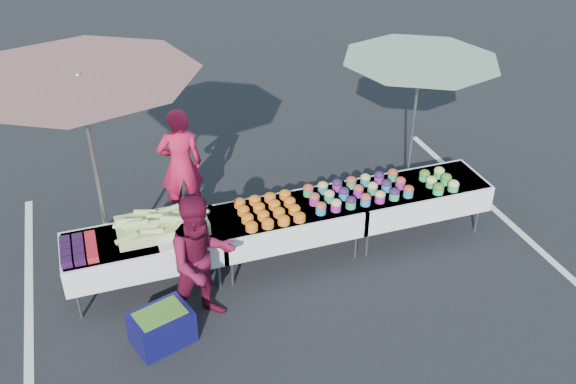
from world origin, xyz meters
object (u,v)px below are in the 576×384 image
object	(u,v)px
table_right	(416,195)
vendor	(181,165)
customer	(202,261)
umbrella_right	(419,72)
table_left	(144,248)
umbrella_left	(81,94)
storage_bin	(162,327)
table_center	(288,220)

from	to	relation	value
table_right	vendor	bearing A→B (deg)	153.99
table_right	customer	size ratio (longest dim) A/B	1.14
vendor	umbrella_right	distance (m)	3.45
table_left	vendor	world-z (taller)	vendor
customer	umbrella_right	xyz separation A→B (m)	(3.38, 1.55, 1.16)
vendor	umbrella_left	distance (m)	2.18
umbrella_left	umbrella_right	xyz separation A→B (m)	(4.30, 0.38, -0.44)
table_left	vendor	size ratio (longest dim) A/B	1.12
table_left	storage_bin	distance (m)	1.04
table_right	storage_bin	world-z (taller)	table_right
umbrella_left	table_right	bearing A→B (deg)	-5.98
table_right	customer	distance (m)	3.15
table_left	customer	xyz separation A→B (m)	(0.55, -0.75, 0.23)
storage_bin	table_center	bearing A→B (deg)	10.93
table_left	umbrella_right	bearing A→B (deg)	11.52
table_center	umbrella_right	bearing A→B (deg)	20.63
umbrella_right	table_center	bearing A→B (deg)	-159.37
umbrella_left	storage_bin	bearing A→B (deg)	-74.38
vendor	customer	bearing A→B (deg)	88.90
storage_bin	umbrella_right	bearing A→B (deg)	6.74
customer	umbrella_left	world-z (taller)	umbrella_left
table_left	vendor	distance (m)	1.60
table_right	vendor	xyz separation A→B (m)	(-2.87, 1.40, 0.25)
umbrella_right	storage_bin	world-z (taller)	umbrella_right
vendor	umbrella_right	bearing A→B (deg)	173.13
table_left	table_center	xyz separation A→B (m)	(1.80, 0.00, 0.00)
table_right	vendor	distance (m)	3.20
table_right	customer	world-z (taller)	customer
table_center	storage_bin	distance (m)	2.07
table_right	storage_bin	distance (m)	3.74
table_left	customer	size ratio (longest dim) A/B	1.14
customer	table_right	bearing A→B (deg)	3.75
vendor	customer	size ratio (longest dim) A/B	1.02
table_right	umbrella_left	distance (m)	4.40
umbrella_right	customer	bearing A→B (deg)	-155.34
table_center	table_right	distance (m)	1.80
table_right	umbrella_right	distance (m)	1.64
table_left	table_center	size ratio (longest dim) A/B	1.00
vendor	umbrella_left	bearing A→B (deg)	45.33
umbrella_right	table_left	bearing A→B (deg)	-168.48
table_left	umbrella_right	size ratio (longest dim) A/B	0.79
table_right	vendor	size ratio (longest dim) A/B	1.12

